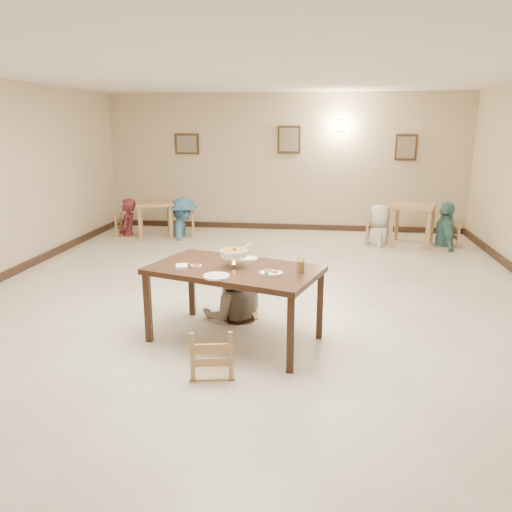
# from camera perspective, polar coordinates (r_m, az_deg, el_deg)

# --- Properties ---
(floor) EXTENTS (10.00, 10.00, 0.00)m
(floor) POSITION_cam_1_polar(r_m,az_deg,el_deg) (6.70, -0.26, -5.44)
(floor) COLOR beige
(floor) RESTS_ON ground
(ceiling) EXTENTS (10.00, 10.00, 0.00)m
(ceiling) POSITION_cam_1_polar(r_m,az_deg,el_deg) (6.33, -0.29, 20.98)
(ceiling) COLOR white
(ceiling) RESTS_ON wall_back
(wall_back) EXTENTS (10.00, 0.00, 10.00)m
(wall_back) POSITION_cam_1_polar(r_m,az_deg,el_deg) (11.29, 3.25, 10.59)
(wall_back) COLOR beige
(wall_back) RESTS_ON floor
(wall_front) EXTENTS (10.00, 0.00, 10.00)m
(wall_front) POSITION_cam_1_polar(r_m,az_deg,el_deg) (1.71, -24.74, -15.15)
(wall_front) COLOR beige
(wall_front) RESTS_ON floor
(baseboard_back) EXTENTS (8.00, 0.06, 0.12)m
(baseboard_back) POSITION_cam_1_polar(r_m,az_deg,el_deg) (11.46, 3.13, 3.38)
(baseboard_back) COLOR #2F1F14
(baseboard_back) RESTS_ON floor
(picture_a) EXTENTS (0.55, 0.04, 0.45)m
(picture_a) POSITION_cam_1_polar(r_m,az_deg,el_deg) (11.61, -7.90, 12.57)
(picture_a) COLOR #3A2613
(picture_a) RESTS_ON wall_back
(picture_b) EXTENTS (0.50, 0.04, 0.60)m
(picture_b) POSITION_cam_1_polar(r_m,az_deg,el_deg) (11.22, 3.79, 13.12)
(picture_b) COLOR #3A2613
(picture_b) RESTS_ON wall_back
(picture_c) EXTENTS (0.45, 0.04, 0.55)m
(picture_c) POSITION_cam_1_polar(r_m,az_deg,el_deg) (11.33, 16.77, 11.80)
(picture_c) COLOR #3A2613
(picture_c) RESTS_ON wall_back
(wall_sconce) EXTENTS (0.16, 0.05, 0.22)m
(wall_sconce) POSITION_cam_1_polar(r_m,az_deg,el_deg) (11.20, 9.63, 14.48)
(wall_sconce) COLOR #FFD88C
(wall_sconce) RESTS_ON wall_back
(main_table) EXTENTS (2.00, 1.50, 0.84)m
(main_table) POSITION_cam_1_polar(r_m,az_deg,el_deg) (5.37, -2.51, -2.14)
(main_table) COLOR #3A2114
(main_table) RESTS_ON floor
(chair_far) EXTENTS (0.48, 0.48, 1.03)m
(chair_far) POSITION_cam_1_polar(r_m,az_deg,el_deg) (6.21, -1.98, -2.14)
(chair_far) COLOR tan
(chair_far) RESTS_ON floor
(chair_near) EXTENTS (0.43, 0.43, 0.91)m
(chair_near) POSITION_cam_1_polar(r_m,az_deg,el_deg) (4.80, -5.09, -8.13)
(chair_near) COLOR tan
(chair_near) RESTS_ON floor
(main_diner) EXTENTS (0.93, 0.79, 1.66)m
(main_diner) POSITION_cam_1_polar(r_m,az_deg,el_deg) (6.01, -2.54, 0.42)
(main_diner) COLOR gray
(main_diner) RESTS_ON floor
(curry_warmer) EXTENTS (0.32, 0.29, 0.26)m
(curry_warmer) POSITION_cam_1_polar(r_m,az_deg,el_deg) (5.32, -2.56, 0.32)
(curry_warmer) COLOR silver
(curry_warmer) RESTS_ON main_table
(rice_plate_far) EXTENTS (0.26, 0.26, 0.06)m
(rice_plate_far) POSITION_cam_1_polar(r_m,az_deg,el_deg) (5.65, -1.08, -0.27)
(rice_plate_far) COLOR white
(rice_plate_far) RESTS_ON main_table
(rice_plate_near) EXTENTS (0.27, 0.27, 0.06)m
(rice_plate_near) POSITION_cam_1_polar(r_m,az_deg,el_deg) (5.01, -4.54, -2.29)
(rice_plate_near) COLOR white
(rice_plate_near) RESTS_ON main_table
(fried_plate) EXTENTS (0.25, 0.25, 0.05)m
(fried_plate) POSITION_cam_1_polar(r_m,az_deg,el_deg) (5.10, 1.70, -1.89)
(fried_plate) COLOR white
(fried_plate) RESTS_ON main_table
(chili_dish) EXTENTS (0.12, 0.12, 0.02)m
(chili_dish) POSITION_cam_1_polar(r_m,az_deg,el_deg) (5.41, -6.83, -1.07)
(chili_dish) COLOR white
(chili_dish) RESTS_ON main_table
(napkin_cutlery) EXTENTS (0.18, 0.25, 0.03)m
(napkin_cutlery) POSITION_cam_1_polar(r_m,az_deg,el_deg) (5.38, -8.44, -1.18)
(napkin_cutlery) COLOR white
(napkin_cutlery) RESTS_ON main_table
(drink_glass) EXTENTS (0.08, 0.08, 0.16)m
(drink_glass) POSITION_cam_1_polar(r_m,az_deg,el_deg) (5.16, 5.10, -1.10)
(drink_glass) COLOR white
(drink_glass) RESTS_ON main_table
(bg_table_left) EXTENTS (0.96, 0.96, 0.75)m
(bg_table_left) POSITION_cam_1_polar(r_m,az_deg,el_deg) (10.81, -11.48, 5.38)
(bg_table_left) COLOR tan
(bg_table_left) RESTS_ON floor
(bg_table_right) EXTENTS (1.01, 1.01, 0.81)m
(bg_table_right) POSITION_cam_1_polar(r_m,az_deg,el_deg) (10.30, 17.48, 4.88)
(bg_table_right) COLOR tan
(bg_table_right) RESTS_ON floor
(bg_chair_ll) EXTENTS (0.44, 0.44, 0.93)m
(bg_chair_ll) POSITION_cam_1_polar(r_m,az_deg,el_deg) (10.99, -14.50, 4.58)
(bg_chair_ll) COLOR tan
(bg_chair_ll) RESTS_ON floor
(bg_chair_lr) EXTENTS (0.46, 0.46, 0.97)m
(bg_chair_lr) POSITION_cam_1_polar(r_m,az_deg,el_deg) (10.67, -8.35, 4.73)
(bg_chair_lr) COLOR tan
(bg_chair_lr) RESTS_ON floor
(bg_chair_rl) EXTENTS (0.50, 0.50, 1.07)m
(bg_chair_rl) POSITION_cam_1_polar(r_m,az_deg,el_deg) (10.18, 13.94, 4.24)
(bg_chair_rl) COLOR tan
(bg_chair_rl) RESTS_ON floor
(bg_chair_rr) EXTENTS (0.44, 0.44, 0.93)m
(bg_chair_rr) POSITION_cam_1_polar(r_m,az_deg,el_deg) (10.41, 20.91, 3.55)
(bg_chair_rr) COLOR tan
(bg_chair_rr) RESTS_ON floor
(bg_diner_a) EXTENTS (0.47, 0.64, 1.62)m
(bg_diner_a) POSITION_cam_1_polar(r_m,az_deg,el_deg) (10.93, -14.62, 6.37)
(bg_diner_a) COLOR maroon
(bg_diner_a) RESTS_ON floor
(bg_diner_b) EXTENTS (0.90, 1.23, 1.70)m
(bg_diner_b) POSITION_cam_1_polar(r_m,az_deg,el_deg) (10.62, -8.43, 6.67)
(bg_diner_b) COLOR teal
(bg_diner_b) RESTS_ON floor
(bg_diner_c) EXTENTS (0.51, 0.78, 1.58)m
(bg_diner_c) POSITION_cam_1_polar(r_m,az_deg,el_deg) (10.14, 14.03, 5.68)
(bg_diner_c) COLOR silver
(bg_diner_c) RESTS_ON floor
(bg_diner_d) EXTENTS (0.46, 1.04, 1.76)m
(bg_diner_d) POSITION_cam_1_polar(r_m,az_deg,el_deg) (10.34, 21.12, 5.79)
(bg_diner_d) COLOR teal
(bg_diner_d) RESTS_ON floor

